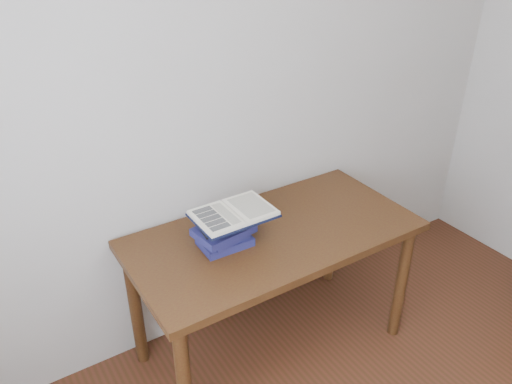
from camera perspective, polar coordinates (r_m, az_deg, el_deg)
desk at (r=2.37m, az=2.04°, el=-6.53°), size 1.34×0.67×0.72m
book_stack at (r=2.19m, az=-3.65°, el=-4.64°), size 0.27×0.20×0.13m
open_book at (r=2.17m, az=-2.58°, el=-2.47°), size 0.35×0.24×0.03m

